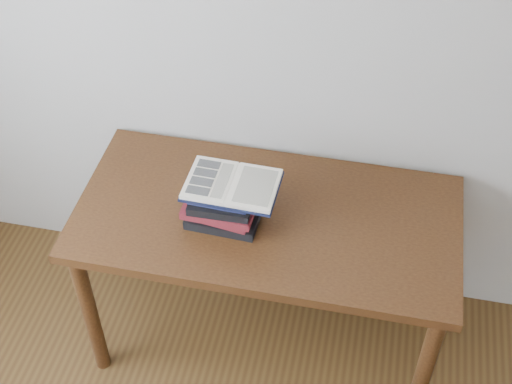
# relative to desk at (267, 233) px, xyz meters

# --- Properties ---
(desk) EXTENTS (1.38, 0.69, 0.74)m
(desk) POSITION_rel_desk_xyz_m (0.00, 0.00, 0.00)
(desk) COLOR #4B2C12
(desk) RESTS_ON ground
(book_stack) EXTENTS (0.26, 0.18, 0.15)m
(book_stack) POSITION_rel_desk_xyz_m (-0.15, -0.07, 0.17)
(book_stack) COLOR black
(book_stack) RESTS_ON desk
(open_book) EXTENTS (0.32, 0.23, 0.03)m
(open_book) POSITION_rel_desk_xyz_m (-0.11, -0.04, 0.26)
(open_book) COLOR black
(open_book) RESTS_ON book_stack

